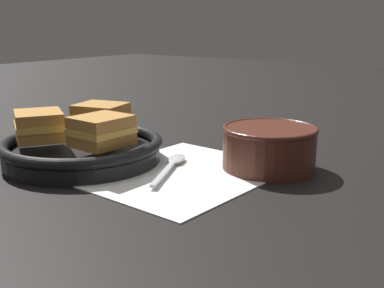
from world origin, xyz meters
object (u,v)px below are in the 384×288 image
(soup_bowl, at_px, (269,145))
(sandwich_near_right, at_px, (102,131))
(skillet, at_px, (82,150))
(sandwich_far_left, at_px, (101,117))
(sandwich_near_left, at_px, (39,126))
(spoon, at_px, (173,163))

(soup_bowl, relative_size, sandwich_near_right, 1.73)
(skillet, bearing_deg, sandwich_near_right, -103.19)
(skillet, height_order, sandwich_far_left, sandwich_far_left)
(soup_bowl, distance_m, sandwich_far_left, 0.30)
(sandwich_near_left, bearing_deg, soup_bowl, -57.96)
(sandwich_near_right, bearing_deg, sandwich_near_left, 106.81)
(sandwich_near_right, bearing_deg, spoon, -43.43)
(sandwich_far_left, bearing_deg, skillet, -163.19)
(skillet, relative_size, sandwich_near_left, 2.42)
(sandwich_near_right, height_order, sandwich_far_left, same)
(sandwich_near_right, bearing_deg, soup_bowl, -51.36)
(sandwich_near_left, bearing_deg, spoon, -58.55)
(spoon, distance_m, sandwich_near_left, 0.22)
(sandwich_near_left, distance_m, sandwich_near_right, 0.11)
(spoon, distance_m, skillet, 0.15)
(soup_bowl, bearing_deg, sandwich_near_right, 128.64)
(sandwich_near_right, bearing_deg, sandwich_far_left, 46.81)
(skillet, bearing_deg, spoon, -65.04)
(spoon, relative_size, sandwich_near_left, 1.45)
(spoon, relative_size, skillet, 0.60)
(soup_bowl, xyz_separation_m, sandwich_near_left, (-0.20, 0.31, 0.03))
(soup_bowl, xyz_separation_m, skillet, (-0.15, 0.27, -0.02))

